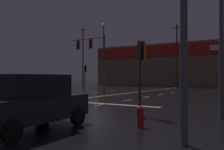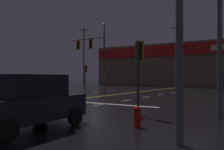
% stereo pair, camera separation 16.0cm
% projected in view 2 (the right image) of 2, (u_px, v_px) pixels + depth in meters
% --- Properties ---
extents(ground_plane, '(200.00, 200.00, 0.00)m').
position_uv_depth(ground_plane, '(98.00, 97.00, 22.86)').
color(ground_plane, black).
extents(road_markings, '(11.94, 60.00, 0.01)m').
position_uv_depth(road_markings, '(99.00, 97.00, 21.88)').
color(road_markings, gold).
rests_on(road_markings, ground).
extents(traffic_signal_median, '(4.15, 0.36, 5.94)m').
position_uv_depth(traffic_signal_median, '(91.00, 50.00, 25.16)').
color(traffic_signal_median, '#38383D').
rests_on(traffic_signal_median, ground).
extents(traffic_signal_corner_southeast, '(0.42, 0.36, 3.53)m').
position_uv_depth(traffic_signal_corner_southeast, '(139.00, 60.00, 11.81)').
color(traffic_signal_corner_southeast, '#38383D').
rests_on(traffic_signal_corner_southeast, ground).
extents(traffic_signal_corner_northwest, '(0.42, 0.36, 3.46)m').
position_uv_depth(traffic_signal_corner_northwest, '(86.00, 72.00, 34.48)').
color(traffic_signal_corner_northwest, '#38383D').
rests_on(traffic_signal_corner_northwest, ground).
extents(streetlight_far_left, '(0.56, 0.56, 11.58)m').
position_uv_depth(streetlight_far_left, '(104.00, 47.00, 45.34)').
color(streetlight_far_left, '#59595E').
rests_on(streetlight_far_left, ground).
extents(fire_hydrant, '(0.35, 0.26, 0.76)m').
position_uv_depth(fire_hydrant, '(137.00, 116.00, 8.92)').
color(fire_hydrant, red).
rests_on(fire_hydrant, ground).
extents(parked_car, '(2.16, 4.37, 1.88)m').
position_uv_depth(parked_car, '(27.00, 102.00, 8.50)').
color(parked_car, black).
rests_on(parked_car, ground).
extents(building_backdrop, '(37.23, 10.23, 8.22)m').
position_uv_depth(building_backdrop, '(190.00, 65.00, 49.30)').
color(building_backdrop, '#7A6651').
rests_on(building_backdrop, ground).
extents(utility_pole_row, '(44.11, 0.26, 12.79)m').
position_uv_depth(utility_pole_row, '(174.00, 53.00, 44.19)').
color(utility_pole_row, '#4C3828').
rests_on(utility_pole_row, ground).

